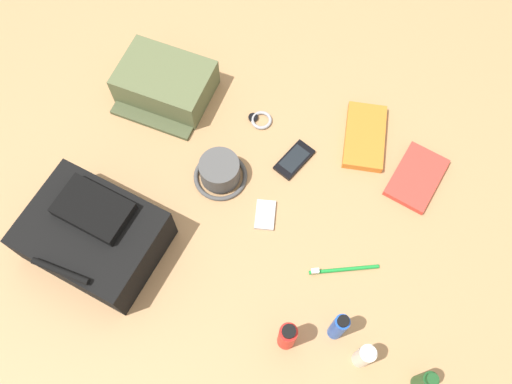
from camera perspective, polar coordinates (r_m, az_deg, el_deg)
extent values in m
cube|color=#AC8052|center=(1.48, 0.00, -0.82)|extent=(2.64, 2.02, 0.02)
cube|color=black|center=(1.42, -16.92, -4.54)|extent=(0.35, 0.29, 0.13)
cube|color=black|center=(1.36, -16.99, -1.75)|extent=(0.19, 0.14, 0.03)
cylinder|color=black|center=(1.33, -20.19, -7.94)|extent=(0.15, 0.02, 0.02)
cube|color=#56603D|center=(1.62, -9.64, 11.53)|extent=(0.27, 0.19, 0.10)
cube|color=#454D30|center=(1.61, -10.93, 7.82)|extent=(0.25, 0.07, 0.01)
cylinder|color=#4B4B4B|center=(1.46, -3.90, 2.32)|extent=(0.11, 0.11, 0.07)
torus|color=#4B4B4B|center=(1.49, -3.81, 1.71)|extent=(0.15, 0.15, 0.01)
cylinder|color=#19471E|center=(1.36, 17.55, -18.74)|extent=(0.04, 0.04, 0.11)
cylinder|color=#19471E|center=(1.30, 18.32, -18.46)|extent=(0.03, 0.03, 0.01)
cylinder|color=white|center=(1.32, 11.46, -16.83)|extent=(0.04, 0.04, 0.12)
cylinder|color=white|center=(1.26, 12.02, -16.45)|extent=(0.03, 0.03, 0.01)
cylinder|color=blue|center=(1.31, 8.79, -14.09)|extent=(0.04, 0.04, 0.14)
cylinder|color=black|center=(1.23, 9.31, -13.46)|extent=(0.03, 0.03, 0.01)
cylinder|color=red|center=(1.30, 3.34, -15.17)|extent=(0.04, 0.04, 0.13)
cylinder|color=black|center=(1.23, 3.53, -14.65)|extent=(0.03, 0.03, 0.01)
cube|color=red|center=(1.55, 16.78, 1.52)|extent=(0.15, 0.20, 0.02)
cube|color=white|center=(1.55, 16.76, 1.48)|extent=(0.14, 0.20, 0.01)
cube|color=orange|center=(1.57, 11.55, 5.84)|extent=(0.15, 0.23, 0.03)
cube|color=white|center=(1.58, 11.53, 5.78)|extent=(0.14, 0.22, 0.02)
cube|color=black|center=(1.52, 4.11, 3.45)|extent=(0.10, 0.13, 0.01)
cube|color=black|center=(1.51, 4.13, 3.57)|extent=(0.07, 0.09, 0.00)
cube|color=#B7B7BC|center=(1.44, 0.99, -2.46)|extent=(0.07, 0.09, 0.01)
cylinder|color=silver|center=(1.44, 1.19, -1.87)|extent=(0.03, 0.03, 0.00)
torus|color=#99999E|center=(1.58, 0.58, 7.68)|extent=(0.06, 0.06, 0.01)
cylinder|color=black|center=(1.58, -0.31, 7.97)|extent=(0.03, 0.03, 0.01)
cylinder|color=#198C33|center=(1.41, 9.38, -8.16)|extent=(0.17, 0.09, 0.01)
cube|color=white|center=(1.39, 6.35, -8.38)|extent=(0.02, 0.02, 0.01)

